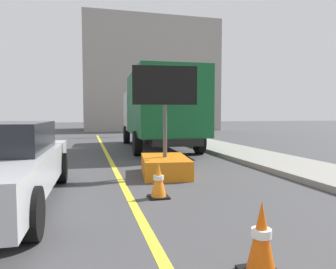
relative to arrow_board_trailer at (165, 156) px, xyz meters
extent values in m
cube|color=yellow|center=(-1.14, -3.02, -0.48)|extent=(0.14, 36.00, 0.01)
cube|color=orange|center=(0.00, 0.00, -0.26)|extent=(1.32, 1.92, 0.45)
cylinder|color=#4C4C4C|center=(0.00, 0.00, 0.62)|extent=(0.10, 0.10, 1.30)
cube|color=black|center=(0.00, 0.00, 1.74)|extent=(1.60, 0.28, 0.95)
sphere|color=yellow|center=(0.55, -0.02, 1.74)|extent=(0.09, 0.09, 0.09)
sphere|color=yellow|center=(0.25, 0.02, 1.74)|extent=(0.09, 0.09, 0.09)
sphere|color=yellow|center=(-0.04, 0.06, 1.74)|extent=(0.09, 0.09, 0.09)
sphere|color=yellow|center=(-0.34, 0.09, 1.74)|extent=(0.09, 0.09, 0.09)
sphere|color=yellow|center=(-0.51, 0.11, 1.92)|extent=(0.09, 0.09, 0.09)
sphere|color=yellow|center=(-0.51, 0.11, 1.56)|extent=(0.09, 0.09, 0.09)
cube|color=black|center=(1.19, 5.96, 0.09)|extent=(2.06, 7.55, 0.25)
cube|color=silver|center=(1.31, 8.65, 1.17)|extent=(2.56, 2.20, 1.90)
cube|color=#14592D|center=(1.14, 4.81, 1.47)|extent=(2.70, 5.19, 2.50)
cylinder|color=black|center=(0.12, 8.55, -0.03)|extent=(0.32, 0.91, 0.90)
cylinder|color=black|center=(2.49, 8.45, -0.03)|extent=(0.32, 0.91, 0.90)
cylinder|color=black|center=(-0.09, 3.77, -0.03)|extent=(0.32, 0.91, 0.90)
cylinder|color=black|center=(2.28, 3.67, -0.03)|extent=(0.32, 0.91, 0.90)
cylinder|color=black|center=(-2.54, -3.53, -0.15)|extent=(0.24, 0.67, 0.66)
cylinder|color=black|center=(-2.44, -0.27, -0.15)|extent=(0.24, 0.67, 0.66)
cylinder|color=gray|center=(3.91, 13.90, 2.02)|extent=(0.18, 0.18, 5.00)
cube|color=#0F6033|center=(2.52, 13.82, 3.67)|extent=(2.60, 0.22, 1.30)
cube|color=white|center=(2.51, 13.85, 3.67)|extent=(1.82, 0.12, 0.18)
cube|color=gray|center=(4.10, 23.05, 4.63)|extent=(12.40, 7.26, 10.22)
cone|color=#EA5B0C|center=(-0.31, -4.93, -0.11)|extent=(0.28, 0.28, 0.68)
cylinder|color=white|center=(-0.31, -4.93, -0.08)|extent=(0.19, 0.19, 0.08)
cube|color=black|center=(-0.63, -2.03, -0.47)|extent=(0.36, 0.36, 0.03)
cone|color=orange|center=(-0.63, -2.03, -0.14)|extent=(0.28, 0.28, 0.62)
cylinder|color=white|center=(-0.63, -2.03, -0.11)|extent=(0.19, 0.19, 0.08)
camera|label=1|loc=(-1.89, -7.48, 1.05)|focal=33.35mm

